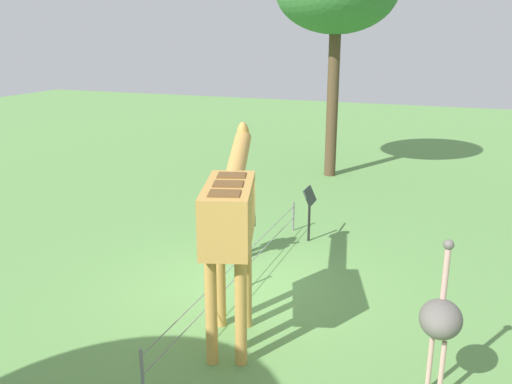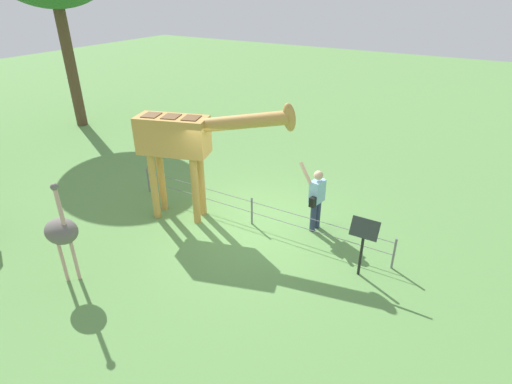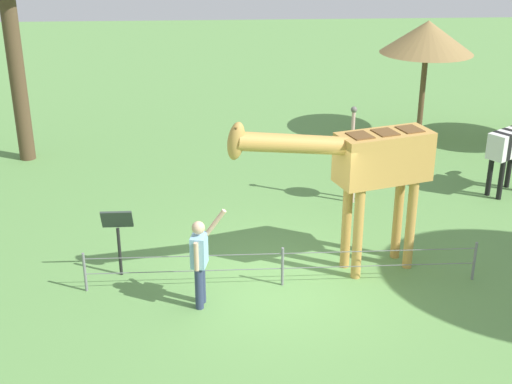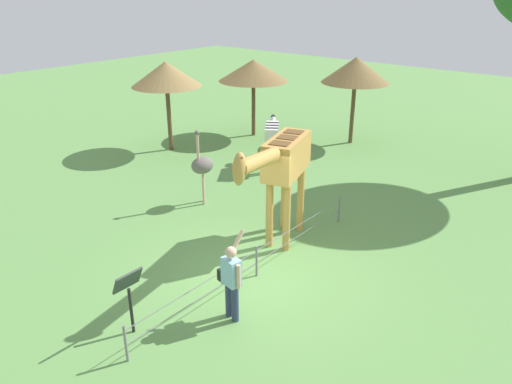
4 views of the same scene
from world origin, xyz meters
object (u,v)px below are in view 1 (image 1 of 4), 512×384
visitor (241,219)px  ostrich (441,319)px  giraffe (231,213)px  info_sign (310,203)px

visitor → ostrich: (-3.49, -4.31, 0.27)m
giraffe → visitor: giraffe is taller
giraffe → ostrich: 3.41m
giraffe → ostrich: bearing=-99.0°
info_sign → visitor: bearing=142.8°
visitor → ostrich: size_ratio=0.78×
ostrich → info_sign: 5.92m
giraffe → ostrich: (-0.52, -3.24, -0.93)m
ostrich → visitor: bearing=51.0°
giraffe → info_sign: 4.62m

